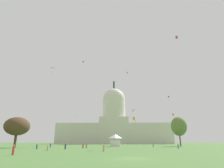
{
  "coord_description": "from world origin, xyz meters",
  "views": [
    {
      "loc": [
        -1.76,
        -28.61,
        2.27
      ],
      "look_at": [
        -5.01,
        78.9,
        34.51
      ],
      "focal_mm": 30.86,
      "sensor_mm": 36.0,
      "label": 1
    }
  ],
  "objects_px": {
    "kite_gold_low": "(134,119)",
    "tree_east_far": "(179,126)",
    "capitol_building": "(114,125)",
    "event_tent": "(115,140)",
    "kite_orange_low": "(173,115)",
    "kite_lime_mid": "(52,69)",
    "person_denim_mid_center": "(178,146)",
    "person_denim_front_right": "(37,147)",
    "person_purple_edge_west": "(50,145)",
    "kite_black_mid": "(105,98)",
    "person_olive_mid_left": "(153,145)",
    "kite_magenta_high": "(177,37)",
    "person_red_deep_crowd": "(13,150)",
    "person_grey_front_center": "(87,146)",
    "person_navy_back_center": "(65,147)",
    "kite_green_high": "(83,62)",
    "kite_red_mid": "(136,121)",
    "person_red_aisle_center": "(83,146)",
    "kite_turquoise_high": "(127,73)",
    "person_tan_near_tent": "(48,148)",
    "kite_white_low": "(133,110)",
    "kite_blue_mid": "(168,97)",
    "person_tan_lawn_far_right": "(104,148)",
    "tree_west_near": "(17,126)",
    "kite_cyan_mid": "(77,115)",
    "kite_yellow_low": "(174,129)"
  },
  "relations": [
    {
      "from": "event_tent",
      "to": "tree_east_far",
      "type": "height_order",
      "value": "tree_east_far"
    },
    {
      "from": "capitol_building",
      "to": "person_red_deep_crowd",
      "type": "distance_m",
      "value": 165.82
    },
    {
      "from": "person_denim_front_right",
      "to": "person_grey_front_center",
      "type": "relative_size",
      "value": 1.04
    },
    {
      "from": "kite_magenta_high",
      "to": "person_red_deep_crowd",
      "type": "bearing_deg",
      "value": -109.62
    },
    {
      "from": "person_purple_edge_west",
      "to": "tree_west_near",
      "type": "bearing_deg",
      "value": 87.07
    },
    {
      "from": "person_purple_edge_west",
      "to": "kite_black_mid",
      "type": "bearing_deg",
      "value": -66.29
    },
    {
      "from": "person_grey_front_center",
      "to": "person_navy_back_center",
      "type": "height_order",
      "value": "person_navy_back_center"
    },
    {
      "from": "person_tan_lawn_far_right",
      "to": "kite_black_mid",
      "type": "height_order",
      "value": "kite_black_mid"
    },
    {
      "from": "kite_lime_mid",
      "to": "person_denim_mid_center",
      "type": "bearing_deg",
      "value": -12.52
    },
    {
      "from": "kite_blue_mid",
      "to": "kite_turquoise_high",
      "type": "distance_m",
      "value": 36.14
    },
    {
      "from": "person_denim_front_right",
      "to": "kite_yellow_low",
      "type": "xyz_separation_m",
      "value": [
        59.76,
        58.79,
        8.87
      ]
    },
    {
      "from": "person_tan_near_tent",
      "to": "kite_magenta_high",
      "type": "bearing_deg",
      "value": 62.39
    },
    {
      "from": "person_navy_back_center",
      "to": "capitol_building",
      "type": "bearing_deg",
      "value": 170.38
    },
    {
      "from": "tree_east_far",
      "to": "kite_yellow_low",
      "type": "distance_m",
      "value": 23.59
    },
    {
      "from": "tree_east_far",
      "to": "kite_yellow_low",
      "type": "relative_size",
      "value": 4.38
    },
    {
      "from": "tree_east_far",
      "to": "kite_blue_mid",
      "type": "height_order",
      "value": "kite_blue_mid"
    },
    {
      "from": "person_tan_lawn_far_right",
      "to": "person_olive_mid_left",
      "type": "bearing_deg",
      "value": 41.73
    },
    {
      "from": "capitol_building",
      "to": "person_grey_front_center",
      "type": "bearing_deg",
      "value": -93.23
    },
    {
      "from": "event_tent",
      "to": "kite_orange_low",
      "type": "relative_size",
      "value": 2.19
    },
    {
      "from": "capitol_building",
      "to": "event_tent",
      "type": "relative_size",
      "value": 17.18
    },
    {
      "from": "person_grey_front_center",
      "to": "kite_green_high",
      "type": "relative_size",
      "value": 1.1
    },
    {
      "from": "person_denim_front_right",
      "to": "person_olive_mid_left",
      "type": "height_order",
      "value": "person_olive_mid_left"
    },
    {
      "from": "person_denim_mid_center",
      "to": "kite_blue_mid",
      "type": "xyz_separation_m",
      "value": [
        15.96,
        66.15,
        32.07
      ]
    },
    {
      "from": "kite_black_mid",
      "to": "kite_lime_mid",
      "type": "height_order",
      "value": "kite_black_mid"
    },
    {
      "from": "person_red_aisle_center",
      "to": "kite_turquoise_high",
      "type": "height_order",
      "value": "kite_turquoise_high"
    },
    {
      "from": "kite_lime_mid",
      "to": "kite_gold_low",
      "type": "bearing_deg",
      "value": 6.92
    },
    {
      "from": "person_denim_front_right",
      "to": "tree_east_far",
      "type": "bearing_deg",
      "value": 133.85
    },
    {
      "from": "kite_gold_low",
      "to": "kite_orange_low",
      "type": "relative_size",
      "value": 1.13
    },
    {
      "from": "tree_west_near",
      "to": "person_purple_edge_west",
      "type": "height_order",
      "value": "tree_west_near"
    },
    {
      "from": "kite_gold_low",
      "to": "tree_east_far",
      "type": "bearing_deg",
      "value": -112.69
    },
    {
      "from": "kite_blue_mid",
      "to": "kite_orange_low",
      "type": "bearing_deg",
      "value": -7.95
    },
    {
      "from": "person_denim_front_right",
      "to": "kite_magenta_high",
      "type": "relative_size",
      "value": 1.15
    },
    {
      "from": "person_tan_near_tent",
      "to": "kite_gold_low",
      "type": "distance_m",
      "value": 40.45
    },
    {
      "from": "person_denim_mid_center",
      "to": "person_denim_front_right",
      "type": "distance_m",
      "value": 46.19
    },
    {
      "from": "kite_turquoise_high",
      "to": "kite_magenta_high",
      "type": "relative_size",
      "value": 3.06
    },
    {
      "from": "person_grey_front_center",
      "to": "kite_red_mid",
      "type": "xyz_separation_m",
      "value": [
        26.41,
        95.1,
        18.29
      ]
    },
    {
      "from": "person_denim_front_right",
      "to": "person_grey_front_center",
      "type": "distance_m",
      "value": 16.65
    },
    {
      "from": "person_grey_front_center",
      "to": "kite_white_low",
      "type": "distance_m",
      "value": 32.15
    },
    {
      "from": "person_olive_mid_left",
      "to": "kite_black_mid",
      "type": "relative_size",
      "value": 2.02
    },
    {
      "from": "kite_black_mid",
      "to": "kite_lime_mid",
      "type": "bearing_deg",
      "value": 23.13
    },
    {
      "from": "kite_blue_mid",
      "to": "kite_cyan_mid",
      "type": "relative_size",
      "value": 4.48
    },
    {
      "from": "tree_east_far",
      "to": "person_denim_front_right",
      "type": "bearing_deg",
      "value": -147.61
    },
    {
      "from": "event_tent",
      "to": "person_tan_near_tent",
      "type": "relative_size",
      "value": 4.51
    },
    {
      "from": "person_red_aisle_center",
      "to": "kite_turquoise_high",
      "type": "distance_m",
      "value": 90.29
    },
    {
      "from": "kite_red_mid",
      "to": "person_purple_edge_west",
      "type": "bearing_deg",
      "value": -159.79
    },
    {
      "from": "person_red_deep_crowd",
      "to": "person_purple_edge_west",
      "type": "bearing_deg",
      "value": -79.48
    },
    {
      "from": "person_purple_edge_west",
      "to": "kite_magenta_high",
      "type": "height_order",
      "value": "kite_magenta_high"
    },
    {
      "from": "kite_lime_mid",
      "to": "kite_magenta_high",
      "type": "height_order",
      "value": "kite_magenta_high"
    },
    {
      "from": "kite_white_low",
      "to": "kite_lime_mid",
      "type": "height_order",
      "value": "kite_lime_mid"
    },
    {
      "from": "person_red_aisle_center",
      "to": "person_tan_near_tent",
      "type": "distance_m",
      "value": 21.81
    }
  ]
}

